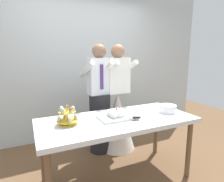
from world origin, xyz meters
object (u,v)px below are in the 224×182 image
Objects in this scene: cupcake_stand at (67,117)px; plate_stack at (168,109)px; dessert_table at (118,125)px; main_cake_tray at (116,115)px; person_groom at (100,105)px; person_bride at (117,113)px.

cupcake_stand reaches higher than plate_stack.
dessert_table is 4.21× the size of main_cake_tray.
person_groom is (0.07, 0.72, -0.07)m from main_cake_tray.
cupcake_stand is at bearing -144.34° from person_bride.
person_groom and person_bride have the same top height.
main_cake_tray is 0.81m from person_bride.
main_cake_tray is 0.26× the size of person_bride.
person_groom is (-0.63, 0.79, -0.08)m from plate_stack.
cupcake_stand is 0.54× the size of main_cake_tray.
plate_stack is at bearing -6.27° from main_cake_tray.
dessert_table is 0.59m from cupcake_stand.
main_cake_tray is 0.26× the size of person_groom.
person_groom reaches higher than cupcake_stand.
person_bride is at bearing 62.43° from main_cake_tray.
person_groom is at bearing 128.40° from plate_stack.
plate_stack is at bearing -51.60° from person_groom.
cupcake_stand is 1.26m from plate_stack.
plate_stack is at bearing -4.38° from dessert_table.
person_bride is (-0.34, 0.77, -0.24)m from plate_stack.
main_cake_tray is at bearing -3.14° from cupcake_stand.
dessert_table is 7.83× the size of cupcake_stand.
person_groom is at bearing 84.43° from main_cake_tray.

